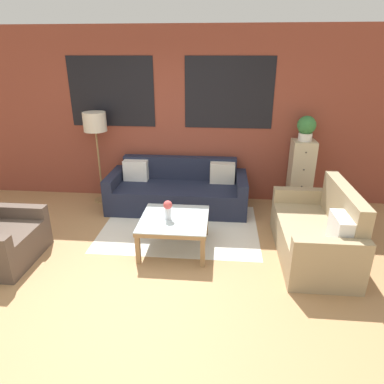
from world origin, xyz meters
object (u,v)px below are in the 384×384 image
Objects in this scene: drawer_cabinet at (300,174)px; flower_vase at (168,208)px; settee_vintage at (317,234)px; coffee_table at (174,223)px; potted_plant at (306,127)px; floor_lamp at (95,126)px; couch_dark at (178,191)px.

drawer_cabinet is 2.48m from flower_vase.
settee_vintage is 1.84× the size of coffee_table.
potted_plant is at bearing 87.18° from settee_vintage.
flower_vase is (-0.07, -0.03, 0.22)m from coffee_table.
settee_vintage is 1.85m from potted_plant.
coffee_table is 2.41m from drawer_cabinet.
floor_lamp is 2.16m from flower_vase.
settee_vintage reaches higher than couch_dark.
couch_dark is 2.26m from potted_plant.
settee_vintage is 4.08× the size of potted_plant.
potted_plant is at bearing 1.04° from floor_lamp.
couch_dark is 1.41× the size of settee_vintage.
flower_vase is (-1.93, -1.55, 0.03)m from drawer_cabinet.
settee_vintage is 1.79m from coffee_table.
drawer_cabinet is (1.86, 1.52, 0.19)m from coffee_table.
drawer_cabinet is 2.89× the size of potted_plant.
coffee_table is at bearing 179.16° from settee_vintage.
floor_lamp reaches higher than settee_vintage.
couch_dark is 1.70m from floor_lamp.
settee_vintage is (1.91, -1.31, 0.03)m from couch_dark.
flower_vase is (-1.86, -0.01, 0.28)m from settee_vintage.
drawer_cabinet is at bearing 6.57° from couch_dark.
settee_vintage is at bearing -0.84° from coffee_table.
couch_dark is 5.76× the size of potted_plant.
settee_vintage is 1.56m from drawer_cabinet.
floor_lamp reaches higher than flower_vase.
drawer_cabinet reaches higher than settee_vintage.
couch_dark is 1.30m from coffee_table.
flower_vase is at bearing -155.53° from coffee_table.
settee_vintage reaches higher than coffee_table.
coffee_table is 2.22× the size of potted_plant.
flower_vase is (-1.93, -1.55, -0.74)m from potted_plant.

